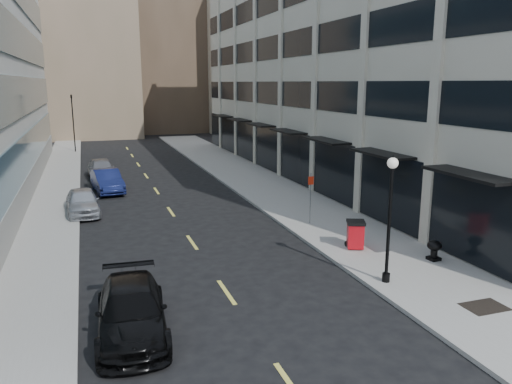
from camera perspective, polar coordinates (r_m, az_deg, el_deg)
sidewalk_right at (r=31.34m, az=3.94°, el=-1.00°), size 5.00×80.00×0.15m
sidewalk_left at (r=29.08m, az=-22.46°, el=-3.00°), size 3.00×80.00×0.15m
building_right at (r=41.07m, az=12.80°, el=14.44°), size 15.30×46.50×18.25m
skyline_tan_near at (r=76.37m, az=-19.39°, el=16.76°), size 14.00×18.00×28.00m
skyline_brown at (r=81.60m, az=-10.62°, el=19.02°), size 12.00×16.00×34.00m
skyline_tan_far at (r=86.69m, az=-26.03°, el=13.63°), size 12.00×14.00×22.00m
skyline_stone at (r=77.43m, az=-2.15°, el=14.38°), size 10.00×14.00×20.00m
grate_far at (r=18.33m, az=24.68°, el=-11.83°), size 1.40×1.00×0.01m
road_centerline at (r=26.49m, az=-8.65°, el=-3.78°), size 0.15×68.20×0.01m
traffic_signal at (r=56.11m, az=-20.35°, el=10.01°), size 0.66×0.66×6.98m
car_black_pickup at (r=15.58m, az=-14.04°, el=-13.09°), size 2.32×5.07×1.44m
car_silver_sedan at (r=29.82m, az=-19.21°, el=-1.06°), size 1.98×4.43×1.48m
car_blue_sedan at (r=35.39m, az=-16.65°, el=1.21°), size 2.19×4.85×1.54m
car_grey_sedan at (r=40.34m, az=-17.25°, el=2.54°), size 2.25×4.83×1.60m
trash_bin at (r=22.43m, az=11.29°, el=-4.68°), size 1.01×1.01×1.26m
lamppost at (r=18.44m, az=15.07°, el=-1.85°), size 0.39×0.39×4.73m
sign_post at (r=25.83m, az=6.26°, el=0.05°), size 0.31×0.07×2.65m
urn_planter at (r=21.92m, az=19.71°, el=-6.07°), size 0.60×0.60×0.83m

